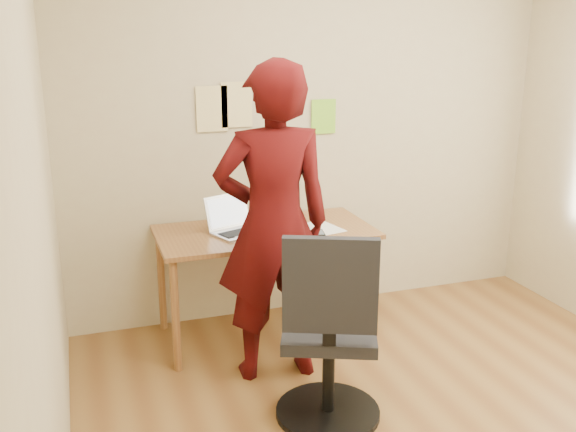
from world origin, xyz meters
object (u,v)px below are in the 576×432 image
object	(u,v)px
phone	(319,233)
office_chair	(329,343)
laptop	(235,225)
person	(273,225)
desk	(265,242)

from	to	relation	value
phone	office_chair	world-z (taller)	office_chair
laptop	phone	world-z (taller)	laptop
person	desk	bearing A→B (deg)	-96.44
desk	office_chair	bearing A→B (deg)	-89.60
phone	person	world-z (taller)	person
desk	phone	size ratio (longest dim) A/B	9.57
laptop	person	distance (m)	0.54
laptop	person	xyz separation A→B (m)	(0.10, -0.52, 0.14)
phone	laptop	bearing A→B (deg)	169.41
desk	laptop	xyz separation A→B (m)	(-0.20, 0.01, 0.14)
desk	office_chair	xyz separation A→B (m)	(0.01, -1.10, -0.19)
laptop	office_chair	world-z (taller)	office_chair
phone	person	size ratio (longest dim) A/B	0.08
phone	office_chair	size ratio (longest dim) A/B	0.14
phone	office_chair	distance (m)	1.00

